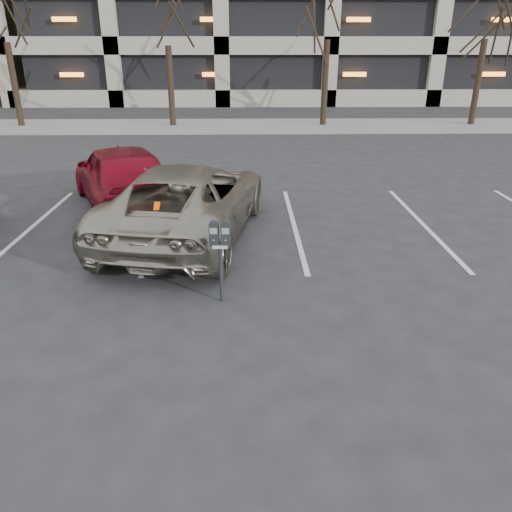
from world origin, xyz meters
The scene contains 6 objects.
ground centered at (0.00, 0.00, 0.00)m, with size 140.00×140.00×0.00m, color #28282B.
sidewalk centered at (0.00, 16.00, 0.06)m, with size 80.00×4.00×0.12m, color gray.
stall_lines centered at (-1.40, 2.30, 0.01)m, with size 16.90×5.20×0.00m.
parking_meter centered at (-0.01, -1.12, 0.96)m, with size 0.32×0.14×1.25m.
suv_silver centered at (-0.80, 1.74, 0.73)m, with size 3.35×5.64×1.48m.
car_red centered at (-2.51, 3.68, 0.77)m, with size 1.81×4.49×1.53m, color maroon.
Camera 1 is at (0.37, -7.84, 3.60)m, focal length 35.00 mm.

